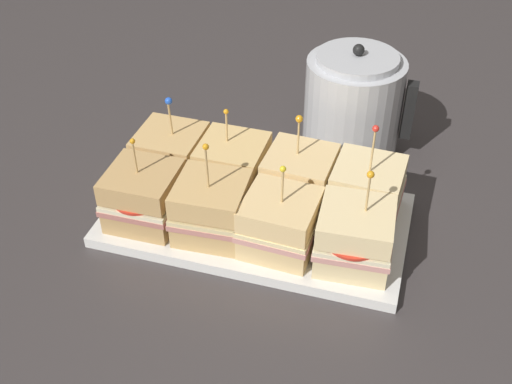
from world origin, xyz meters
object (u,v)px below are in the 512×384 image
object	(u,v)px
sandwich_front_far_left	(144,196)
sandwich_back_center_right	(299,179)
sandwich_front_center_left	(212,208)
sandwich_back_center_left	(233,167)
sandwich_back_far_left	(171,156)
serving_platter	(256,220)
sandwich_back_far_right	(367,191)
kettle_steel	(353,104)
sandwich_front_far_right	(355,237)
sandwich_front_center_right	(280,223)

from	to	relation	value
sandwich_front_far_left	sandwich_back_center_right	size ratio (longest dim) A/B	0.95
sandwich_front_far_left	sandwich_front_center_left	world-z (taller)	sandwich_front_center_left
sandwich_front_center_left	sandwich_back_center_left	distance (m)	0.11
sandwich_front_center_left	sandwich_back_far_left	xyz separation A→B (m)	(-0.11, 0.11, 0.00)
serving_platter	sandwich_back_far_right	xyz separation A→B (m)	(0.16, 0.05, 0.05)
sandwich_back_far_left	sandwich_back_center_left	distance (m)	0.11
sandwich_back_far_left	kettle_steel	size ratio (longest dim) A/B	0.77
sandwich_back_center_left	sandwich_back_center_right	size ratio (longest dim) A/B	0.93
sandwich_back_center_left	sandwich_back_far_left	bearing A→B (deg)	179.84
sandwich_back_center_left	sandwich_back_center_right	distance (m)	0.11
sandwich_back_far_right	kettle_steel	world-z (taller)	kettle_steel
sandwich_back_center_right	sandwich_front_center_left	bearing A→B (deg)	-135.16
sandwich_front_center_left	sandwich_back_far_left	distance (m)	0.16
sandwich_front_far_right	serving_platter	bearing A→B (deg)	161.20
sandwich_front_far_left	sandwich_back_far_left	world-z (taller)	sandwich_back_far_left
sandwich_front_far_right	sandwich_back_center_right	bearing A→B (deg)	134.23
sandwich_back_far_left	sandwich_back_center_right	distance (m)	0.22
serving_platter	sandwich_back_center_left	distance (m)	0.10
sandwich_back_center_right	sandwich_back_far_right	xyz separation A→B (m)	(0.11, -0.00, -0.00)
sandwich_front_far_right	sandwich_back_center_left	world-z (taller)	sandwich_front_far_right
sandwich_front_center_right	kettle_steel	world-z (taller)	kettle_steel
sandwich_front_center_left	sandwich_back_center_left	bearing A→B (deg)	91.22
sandwich_back_far_left	kettle_steel	xyz separation A→B (m)	(0.27, 0.20, 0.03)
sandwich_front_far_right	kettle_steel	size ratio (longest dim) A/B	0.77
sandwich_front_center_left	sandwich_front_far_right	bearing A→B (deg)	-0.48
sandwich_back_far_right	sandwich_front_center_right	bearing A→B (deg)	-135.11
sandwich_front_center_right	sandwich_back_center_left	distance (m)	0.16
serving_platter	sandwich_front_center_left	distance (m)	0.09
sandwich_back_far_left	sandwich_back_center_right	bearing A→B (deg)	-0.11
sandwich_front_center_left	sandwich_front_far_right	xyz separation A→B (m)	(0.22, -0.00, 0.00)
kettle_steel	sandwich_back_center_right	bearing A→B (deg)	-103.58
sandwich_front_center_left	sandwich_back_center_right	world-z (taller)	sandwich_front_center_left
serving_platter	sandwich_front_center_right	world-z (taller)	sandwich_front_center_right
sandwich_back_center_right	sandwich_back_far_right	size ratio (longest dim) A/B	0.93
sandwich_front_far_left	sandwich_front_far_right	size ratio (longest dim) A/B	0.95
sandwich_front_center_left	sandwich_back_center_right	distance (m)	0.15
serving_platter	sandwich_back_center_left	bearing A→B (deg)	135.40
kettle_steel	sandwich_front_center_right	bearing A→B (deg)	-99.34
sandwich_front_far_right	sandwich_back_center_left	bearing A→B (deg)	153.22
sandwich_front_center_right	sandwich_back_far_right	xyz separation A→B (m)	(0.11, 0.11, 0.00)
serving_platter	sandwich_back_far_left	size ratio (longest dim) A/B	2.98
serving_platter	sandwich_back_center_right	world-z (taller)	sandwich_back_center_right
sandwich_back_far_left	sandwich_back_far_right	bearing A→B (deg)	-0.20
sandwich_back_far_left	sandwich_back_far_right	world-z (taller)	sandwich_back_far_right
sandwich_front_center_right	sandwich_front_far_right	xyz separation A→B (m)	(0.11, -0.00, 0.00)
sandwich_front_far_right	sandwich_back_center_right	size ratio (longest dim) A/B	1.00
serving_platter	kettle_steel	size ratio (longest dim) A/B	2.29
sandwich_back_far_left	sandwich_back_far_right	xyz separation A→B (m)	(0.33, -0.00, 0.00)
sandwich_front_far_left	sandwich_back_far_right	distance (m)	0.35
sandwich_front_center_right	sandwich_back_far_right	bearing A→B (deg)	44.89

